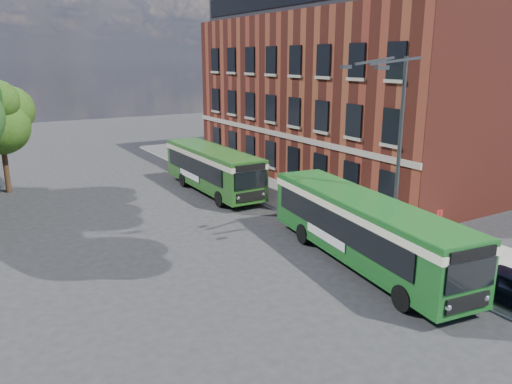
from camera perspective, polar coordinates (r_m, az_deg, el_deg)
ground at (r=23.23m, az=2.58°, el=-7.52°), size 120.00×120.00×0.00m
pavement at (r=33.22m, az=5.07°, el=-0.45°), size 6.00×48.00×0.15m
kerb_line at (r=31.61m, az=0.58°, el=-1.33°), size 0.12×48.00×0.01m
brick_office at (r=39.57m, az=10.24°, el=11.99°), size 12.10×26.00×14.20m
street_lamp at (r=23.42m, az=15.44°, el=4.38°), size 2.96×2.38×9.00m
bus_stop_sign at (r=23.40m, az=20.05°, el=-4.34°), size 0.35×0.08×2.52m
bus_front at (r=22.45m, az=12.15°, el=-3.67°), size 4.12×12.44×3.02m
bus_rear at (r=34.07m, az=-4.99°, el=2.99°), size 2.74×10.71×3.02m
pedestrian_a at (r=24.75m, az=17.87°, el=-4.36°), size 0.73×0.65×1.68m
pedestrian_b at (r=27.40m, az=15.64°, el=-2.39°), size 0.97×0.88×1.62m
tree_right at (r=37.40m, az=-27.18°, el=7.61°), size 4.49×4.27×7.58m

